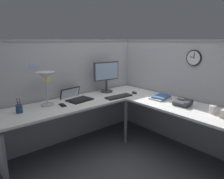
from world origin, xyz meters
TOP-DOWN VIEW (x-y plane):
  - ground_plane at (0.00, 0.00)m, footprint 6.80×6.80m
  - cubicle_wall_back at (-0.36, 0.87)m, footprint 2.57×0.12m
  - cubicle_wall_right at (0.87, -0.27)m, footprint 0.12×2.37m
  - desk at (-0.15, -0.05)m, footprint 2.35×2.15m
  - monitor at (0.17, 0.64)m, footprint 0.46×0.20m
  - laptop at (-0.45, 0.60)m, footprint 0.39×0.43m
  - keyboard at (0.11, 0.26)m, footprint 0.44×0.16m
  - computer_mouse at (0.44, 0.26)m, footprint 0.06×0.10m
  - desk_lamp_dome at (-0.87, 0.58)m, footprint 0.24×0.24m
  - pen_cup at (-1.25, 0.52)m, footprint 0.08×0.08m
  - cell_phone at (-0.73, 0.44)m, footprint 0.09×0.15m
  - office_phone at (0.49, -0.58)m, footprint 0.20×0.22m
  - book_stack at (0.52, -0.20)m, footprint 0.31×0.24m
  - coffee_mug at (0.49, -0.97)m, footprint 0.08×0.08m
  - wall_clock at (0.82, -0.50)m, footprint 0.04×0.22m
  - pinned_note_leftmost at (-0.96, 0.82)m, footprint 0.07×0.00m
  - pinned_note_middle at (0.13, 0.82)m, footprint 0.08×0.00m
  - pinned_note_rightmost at (-0.77, 0.82)m, footprint 0.08×0.00m

SIDE VIEW (x-z plane):
  - ground_plane at x=0.00m, z-range 0.00..0.00m
  - desk at x=-0.15m, z-range 0.27..1.00m
  - cell_phone at x=-0.73m, z-range 0.73..0.74m
  - keyboard at x=0.11m, z-range 0.73..0.75m
  - computer_mouse at x=0.44m, z-range 0.73..0.76m
  - book_stack at x=0.52m, z-range 0.73..0.77m
  - laptop at x=-0.45m, z-range 0.65..0.86m
  - office_phone at x=0.49m, z-range 0.71..0.82m
  - coffee_mug at x=0.49m, z-range 0.73..0.83m
  - pen_cup at x=-1.25m, z-range 0.69..0.87m
  - cubicle_wall_back at x=-0.36m, z-range 0.00..1.58m
  - cubicle_wall_right at x=0.87m, z-range 0.00..1.58m
  - pinned_note_rightmost at x=-0.77m, z-range 0.98..1.06m
  - monitor at x=0.17m, z-range 0.77..1.27m
  - desk_lamp_dome at x=-0.87m, z-range 0.87..1.32m
  - pinned_note_middle at x=0.13m, z-range 1.09..1.15m
  - pinned_note_leftmost at x=-0.96m, z-range 1.19..1.28m
  - wall_clock at x=0.82m, z-range 1.22..1.44m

